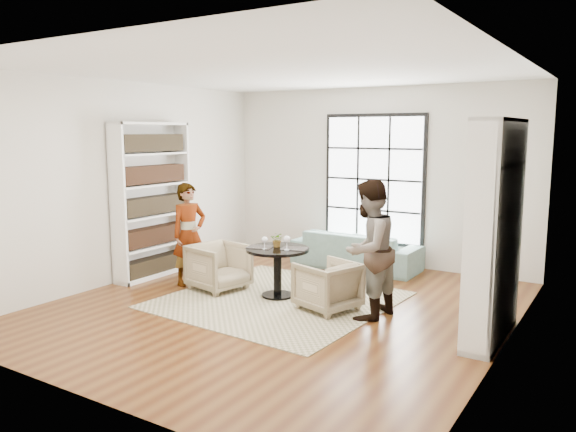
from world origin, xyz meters
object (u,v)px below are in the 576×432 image
Objects in this scene: sofa at (356,250)px; person_left at (189,234)px; flower_centerpiece at (278,240)px; armchair_right at (328,286)px; wine_glass_right at (287,240)px; person_right at (368,250)px; pedestal_table at (277,261)px; wine_glass_left at (264,240)px; armchair_left at (219,267)px.

person_left is at bearing 53.91° from sofa.
person_left reaches higher than flower_centerpiece.
wine_glass_right is (-0.66, 0.08, 0.52)m from armchair_right.
person_left is 0.90× the size of person_right.
pedestal_table is 0.30m from flower_centerpiece.
pedestal_table is 0.38m from wine_glass_right.
sofa is at bearing 84.54° from pedestal_table.
person_right reaches higher than flower_centerpiece.
wine_glass_right reaches higher than sofa.
flower_centerpiece is (-0.88, 0.18, 0.48)m from armchair_right.
sofa is 12.21× the size of wine_glass_left.
armchair_left is 0.49× the size of person_left.
armchair_left reaches higher than sofa.
person_left is (-1.67, -2.23, 0.45)m from sofa.
armchair_left is 1.21m from wine_glass_right.
wine_glass_left is 0.87× the size of wine_glass_right.
sofa is 2.11m from flower_centerpiece.
sofa is 2.85× the size of armchair_left.
flower_centerpiece reaches higher than wine_glass_left.
wine_glass_left is (-0.31, -2.26, 0.51)m from sofa.
pedestal_table is 0.51× the size of person_right.
armchair_right is at bearing -78.61° from armchair_left.
person_right is (2.86, 0.01, 0.09)m from person_left.
person_left is (-0.55, 0.00, 0.42)m from armchair_left.
wine_glass_right is at bearing -86.10° from person_right.
person_left is (-1.47, -0.13, 0.26)m from pedestal_table.
person_right reaches higher than pedestal_table.
sofa is 1.39× the size of person_left.
person_left is at bearing -177.08° from wine_glass_right.
armchair_right is at bearing 106.76° from sofa.
pedestal_table is at bearing 164.56° from wine_glass_right.
armchair_right is at bearing -11.86° from flower_centerpiece.
armchair_right is at bearing 1.85° from wine_glass_left.
armchair_left is 2.37m from person_right.
wine_glass_left is (-1.50, -0.03, -0.03)m from person_right.
person_right is 9.83× the size of wine_glass_left.
person_left is 1.65m from wine_glass_right.
pedestal_table is 1.44m from person_right.
armchair_right is at bearing -71.74° from person_left.
armchair_right is 4.03× the size of wine_glass_left.
person_right is at bearing -71.77° from person_left.
wine_glass_left is 0.31m from wine_glass_right.
armchair_right is 3.53× the size of wine_glass_right.
pedestal_table reaches higher than sofa.
armchair_left is 3.75× the size of wine_glass_right.
person_right reaches higher than person_left.
armchair_left is 0.44× the size of person_right.
wine_glass_right reaches higher than wine_glass_left.
person_left is at bearing -82.29° from person_right.
flower_centerpiece is at bearing 84.07° from sofa.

